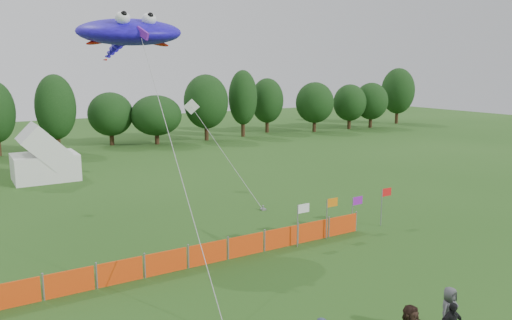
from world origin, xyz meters
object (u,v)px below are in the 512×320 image
spectator_e (449,311)px  stingray_kite (128,33)px  tent_right (45,158)px  barrier_fence (187,258)px

spectator_e → stingray_kite: (-5.36, 16.11, 9.68)m
tent_right → stingray_kite: bearing=-82.1°
barrier_fence → spectator_e: size_ratio=11.77×
barrier_fence → stingray_kite: stingray_kite is taller
barrier_fence → stingray_kite: 11.90m
barrier_fence → tent_right: bearing=96.2°
barrier_fence → stingray_kite: (-0.23, 6.40, 10.03)m
tent_right → stingray_kite: size_ratio=0.25×
tent_right → barrier_fence: 22.45m
barrier_fence → spectator_e: spectator_e is taller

